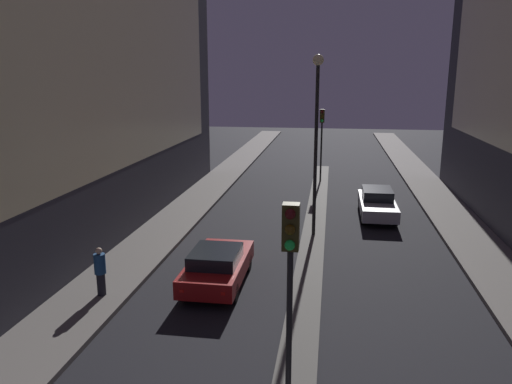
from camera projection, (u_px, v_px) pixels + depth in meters
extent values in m
cube|color=#383842|center=(50.00, 14.00, 21.35)|extent=(6.00, 31.35, 19.97)
cube|color=#56544F|center=(314.00, 230.00, 24.34)|extent=(1.08, 34.32, 0.13)
cylinder|color=black|center=(289.00, 347.00, 9.90)|extent=(0.12, 0.12, 4.10)
cube|color=#3D3814|center=(291.00, 227.00, 9.32)|extent=(0.32, 0.28, 0.90)
sphere|color=#4C0F0F|center=(290.00, 214.00, 9.08)|extent=(0.20, 0.20, 0.20)
sphere|color=#4C380A|center=(290.00, 230.00, 9.15)|extent=(0.20, 0.20, 0.20)
sphere|color=#1EEA4C|center=(290.00, 245.00, 9.22)|extent=(0.20, 0.20, 0.20)
cylinder|color=black|center=(321.00, 152.00, 34.63)|extent=(0.12, 0.12, 4.10)
cube|color=#3D3814|center=(322.00, 116.00, 34.06)|extent=(0.32, 0.28, 0.90)
sphere|color=#4C0F0F|center=(322.00, 112.00, 33.81)|extent=(0.20, 0.20, 0.20)
sphere|color=#4C380A|center=(322.00, 116.00, 33.88)|extent=(0.20, 0.20, 0.20)
sphere|color=#1EEA4C|center=(322.00, 121.00, 33.95)|extent=(0.20, 0.20, 0.20)
cylinder|color=black|center=(316.00, 152.00, 22.55)|extent=(0.16, 0.16, 7.79)
sphere|color=#F9EAB2|center=(318.00, 60.00, 21.62)|extent=(0.49, 0.49, 0.49)
cube|color=maroon|center=(218.00, 267.00, 18.08)|extent=(1.94, 4.46, 0.63)
cube|color=black|center=(216.00, 256.00, 17.63)|extent=(1.65, 2.01, 0.46)
cube|color=red|center=(182.00, 291.00, 16.03)|extent=(0.14, 0.04, 0.10)
cube|color=red|center=(223.00, 294.00, 15.83)|extent=(0.14, 0.04, 0.10)
cylinder|color=black|center=(205.00, 260.00, 19.61)|extent=(0.22, 0.64, 0.64)
cylinder|color=black|center=(248.00, 263.00, 19.36)|extent=(0.22, 0.64, 0.64)
cylinder|color=black|center=(184.00, 290.00, 16.95)|extent=(0.22, 0.64, 0.64)
cylinder|color=black|center=(234.00, 293.00, 16.70)|extent=(0.22, 0.64, 0.64)
cube|color=#B2B2B7|center=(377.00, 206.00, 26.58)|extent=(1.80, 4.79, 0.62)
cube|color=black|center=(377.00, 194.00, 26.79)|extent=(1.53, 2.15, 0.53)
cube|color=red|center=(363.00, 194.00, 28.97)|extent=(0.14, 0.04, 0.10)
cube|color=red|center=(385.00, 195.00, 28.78)|extent=(0.14, 0.04, 0.10)
cylinder|color=black|center=(360.00, 204.00, 28.20)|extent=(0.22, 0.64, 0.64)
cylinder|color=black|center=(389.00, 205.00, 27.96)|extent=(0.22, 0.64, 0.64)
cylinder|color=black|center=(363.00, 218.00, 25.34)|extent=(0.22, 0.64, 0.64)
cylinder|color=black|center=(395.00, 220.00, 25.11)|extent=(0.22, 0.64, 0.64)
cylinder|color=black|center=(101.00, 284.00, 16.83)|extent=(0.29, 0.29, 0.77)
cylinder|color=navy|center=(100.00, 264.00, 16.67)|extent=(0.38, 0.38, 0.69)
sphere|color=beige|center=(99.00, 251.00, 16.56)|extent=(0.22, 0.22, 0.22)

